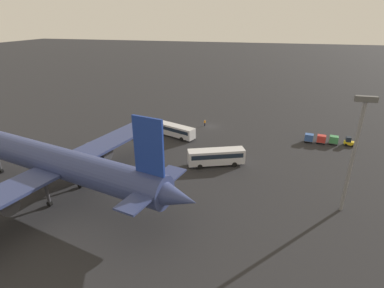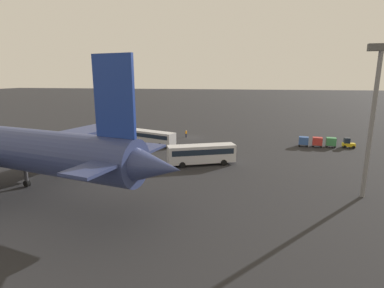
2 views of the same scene
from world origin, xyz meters
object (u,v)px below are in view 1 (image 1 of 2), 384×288
Objects in this scene: cargo_cart_green at (334,140)px; cargo_cart_blue at (309,138)px; shuttle_bus_near at (172,129)px; shuttle_bus_far at (216,156)px; baggage_tug at (349,142)px; airplane at (53,161)px; worker_person at (205,123)px; cargo_cart_red at (321,139)px.

cargo_cart_green is 1.00× the size of cargo_cart_blue.
shuttle_bus_far is (-13.66, 13.10, 0.17)m from shuttle_bus_near.
shuttle_bus_far is 4.68× the size of baggage_tug.
baggage_tug is 1.11× the size of cargo_cart_blue.
airplane reaches higher than worker_person.
cargo_cart_red and cargo_cart_blue have the same top height.
shuttle_bus_far is 5.20× the size of cargo_cart_red.
airplane is at bearing 92.93° from shuttle_bus_near.
shuttle_bus_far is at bearing 157.55° from shuttle_bus_near.
shuttle_bus_near is at bearing 7.75° from cargo_cart_blue.
airplane is 23.71× the size of cargo_cart_green.
worker_person is (7.37, -22.67, -1.15)m from shuttle_bus_far.
shuttle_bus_far is at bearing 42.23° from cargo_cart_blue.
baggage_tug is at bearing -170.41° from shuttle_bus_far.
shuttle_bus_far reaches higher than cargo_cart_red.
shuttle_bus_far is at bearing 38.26° from cargo_cart_red.
cargo_cart_green is at bearing 6.56° from baggage_tug.
baggage_tug reaches higher than cargo_cart_red.
shuttle_bus_near reaches higher than baggage_tug.
shuttle_bus_near is 5.18× the size of baggage_tug.
shuttle_bus_near is 7.35× the size of worker_person.
airplane is at bearing 39.10° from cargo_cart_blue.
baggage_tug is 3.44m from cargo_cart_green.
shuttle_bus_near is 5.76× the size of cargo_cart_blue.
cargo_cart_red is at bearing -164.38° from shuttle_bus_far.
cargo_cart_red is (-29.53, 5.20, 0.32)m from worker_person.
cargo_cart_red is at bearing 4.03° from cargo_cart_green.
cargo_cart_green is at bearing -151.89° from shuttle_bus_near.
airplane reaches higher than baggage_tug.
shuttle_bus_far is at bearing 108.00° from worker_person.
shuttle_bus_far is 33.54m from baggage_tug.
airplane reaches higher than shuttle_bus_near.
shuttle_bus_far is 26.20m from cargo_cart_blue.
shuttle_bus_far reaches higher than cargo_cart_green.
airplane is 23.71× the size of cargo_cart_blue.
cargo_cart_blue is (-43.27, -35.16, -5.06)m from airplane.
baggage_tug is 8.97m from cargo_cart_blue.
cargo_cart_blue is at bearing -150.90° from shuttle_bus_near.
cargo_cart_red is at bearing 177.45° from cargo_cart_blue.
cargo_cart_red is (-46.04, -35.03, -5.06)m from airplane.
shuttle_bus_far reaches higher than baggage_tug.
worker_person is at bearing -9.98° from cargo_cart_red.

